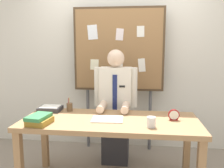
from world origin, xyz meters
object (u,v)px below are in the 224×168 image
(pen_holder, at_px, (70,107))
(paper_tray, at_px, (50,109))
(coffee_mug, at_px, (151,122))
(desk, at_px, (110,127))
(bulletin_board, at_px, (119,51))
(desk_clock, at_px, (174,115))
(book_stack, at_px, (39,120))
(open_notebook, at_px, (108,119))
(person, at_px, (116,111))

(pen_holder, bearing_deg, paper_tray, -174.90)
(coffee_mug, distance_m, paper_tray, 1.25)
(pen_holder, bearing_deg, coffee_mug, -26.17)
(desk, bearing_deg, bulletin_board, 90.01)
(desk_clock, distance_m, pen_holder, 1.20)
(book_stack, xyz_separation_m, pen_holder, (0.16, 0.50, 0.00))
(desk, distance_m, pen_holder, 0.60)
(bulletin_board, distance_m, open_notebook, 1.20)
(paper_tray, bearing_deg, person, 23.52)
(desk_clock, xyz_separation_m, coffee_mug, (-0.24, -0.24, -0.00))
(paper_tray, bearing_deg, desk, -18.06)
(book_stack, relative_size, coffee_mug, 2.82)
(desk, bearing_deg, open_notebook, -140.61)
(desk, xyz_separation_m, desk_clock, (0.66, 0.05, 0.14))
(book_stack, xyz_separation_m, open_notebook, (0.65, 0.22, -0.04))
(desk, xyz_separation_m, bulletin_board, (-0.00, 0.96, 0.78))
(desk_clock, height_order, pen_holder, pen_holder)
(paper_tray, bearing_deg, coffee_mug, -20.66)
(desk, xyz_separation_m, open_notebook, (-0.02, -0.02, 0.09))
(open_notebook, distance_m, coffee_mug, 0.48)
(paper_tray, bearing_deg, bulletin_board, 43.79)
(book_stack, distance_m, open_notebook, 0.69)
(desk_clock, bearing_deg, paper_tray, 172.01)
(book_stack, height_order, desk_clock, desk_clock)
(desk, height_order, person, person)
(person, bearing_deg, paper_tray, -156.48)
(open_notebook, relative_size, desk_clock, 2.79)
(person, bearing_deg, desk, -90.00)
(person, height_order, pen_holder, person)
(person, bearing_deg, open_notebook, -92.36)
(desk, height_order, open_notebook, open_notebook)
(pen_holder, bearing_deg, book_stack, -107.35)
(coffee_mug, xyz_separation_m, pen_holder, (-0.94, 0.46, -0.00))
(open_notebook, relative_size, pen_holder, 2.01)
(book_stack, bearing_deg, coffee_mug, 2.13)
(bulletin_board, relative_size, open_notebook, 6.39)
(book_stack, distance_m, paper_tray, 0.49)
(person, bearing_deg, desk_clock, -38.34)
(desk, distance_m, desk_clock, 0.68)
(person, bearing_deg, pen_holder, -149.51)
(desk, height_order, book_stack, book_stack)
(coffee_mug, height_order, paper_tray, coffee_mug)
(desk, height_order, bulletin_board, bulletin_board)
(open_notebook, bearing_deg, person, 87.64)
(open_notebook, xyz_separation_m, pen_holder, (-0.49, 0.28, 0.04))
(person, distance_m, coffee_mug, 0.88)
(open_notebook, height_order, pen_holder, pen_holder)
(desk, bearing_deg, book_stack, -160.66)
(bulletin_board, height_order, desk_clock, bulletin_board)
(person, relative_size, desk_clock, 12.83)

